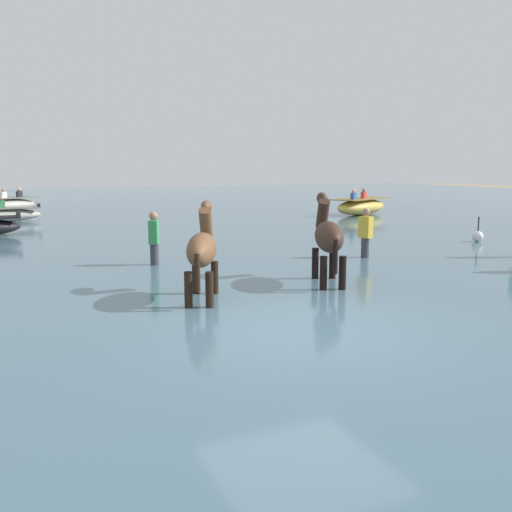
% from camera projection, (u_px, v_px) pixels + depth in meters
% --- Properties ---
extents(ground_plane, '(120.00, 120.00, 0.00)m').
position_uv_depth(ground_plane, '(302.00, 356.00, 7.77)').
color(ground_plane, gray).
extents(water_surface, '(90.00, 90.00, 0.38)m').
position_uv_depth(water_surface, '(141.00, 248.00, 16.71)').
color(water_surface, '#476675').
rests_on(water_surface, ground).
extents(horse_lead_dark_bay, '(1.07, 1.93, 2.13)m').
position_uv_depth(horse_lead_dark_bay, '(328.00, 239.00, 10.73)').
color(horse_lead_dark_bay, '#382319').
rests_on(horse_lead_dark_bay, ground).
extents(horse_trailing_bay, '(1.11, 1.83, 2.05)m').
position_uv_depth(horse_trailing_bay, '(202.00, 252.00, 9.41)').
color(horse_trailing_bay, brown).
rests_on(horse_trailing_bay, ground).
extents(boat_near_port, '(3.54, 2.83, 1.20)m').
position_uv_depth(boat_near_port, '(3.00, 205.00, 27.52)').
color(boat_near_port, '#B2AD9E').
rests_on(boat_near_port, water_surface).
extents(boat_distant_west, '(3.04, 1.14, 1.06)m').
position_uv_depth(boat_distant_west, '(2.00, 215.00, 22.69)').
color(boat_distant_west, '#B2AD9E').
rests_on(boat_distant_west, water_surface).
extents(boat_far_inshore, '(3.88, 2.74, 1.26)m').
position_uv_depth(boat_far_inshore, '(361.00, 206.00, 26.09)').
color(boat_far_inshore, gold).
rests_on(boat_far_inshore, water_surface).
extents(person_spectator_far, '(0.29, 0.36, 1.63)m').
position_uv_depth(person_spectator_far, '(365.00, 238.00, 13.82)').
color(person_spectator_far, '#383842').
rests_on(person_spectator_far, ground).
extents(person_onlooker_left, '(0.32, 0.37, 1.63)m').
position_uv_depth(person_onlooker_left, '(154.00, 244.00, 12.77)').
color(person_onlooker_left, '#383842').
rests_on(person_onlooker_left, ground).
extents(channel_buoy, '(0.33, 0.33, 0.77)m').
position_uv_depth(channel_buoy, '(478.00, 236.00, 16.72)').
color(channel_buoy, silver).
rests_on(channel_buoy, water_surface).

